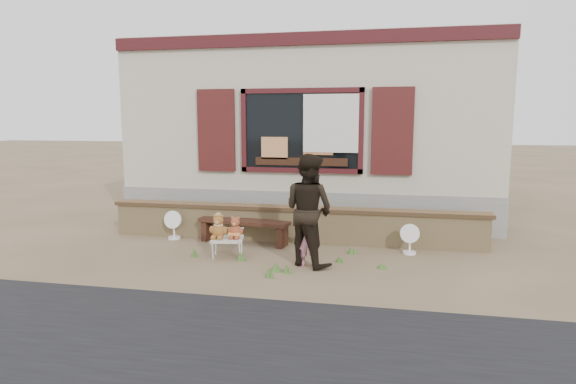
% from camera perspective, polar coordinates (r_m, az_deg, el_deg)
% --- Properties ---
extents(ground, '(80.00, 80.00, 0.00)m').
position_cam_1_polar(ground, '(8.18, -0.84, -7.56)').
color(ground, brown).
rests_on(ground, ground).
extents(shopfront, '(8.04, 5.13, 4.00)m').
position_cam_1_polar(shopfront, '(12.29, 3.61, 7.26)').
color(shopfront, '#B6AC93').
rests_on(shopfront, ground).
extents(brick_wall, '(7.10, 0.36, 0.67)m').
position_cam_1_polar(brick_wall, '(9.05, 0.50, -3.76)').
color(brick_wall, tan).
rests_on(brick_wall, ground).
extents(bench, '(1.77, 0.63, 0.45)m').
position_cam_1_polar(bench, '(8.94, -5.25, -4.05)').
color(bench, black).
rests_on(bench, ground).
extents(folding_chair, '(0.60, 0.56, 0.32)m').
position_cam_1_polar(folding_chair, '(8.12, -7.21, -5.64)').
color(folding_chair, beige).
rests_on(folding_chair, ground).
extents(teddy_bear_left, '(0.36, 0.32, 0.42)m').
position_cam_1_polar(teddy_bear_left, '(8.08, -8.23, -3.99)').
color(teddy_bear_left, brown).
rests_on(teddy_bear_left, folding_chair).
extents(teddy_bear_right, '(0.32, 0.29, 0.37)m').
position_cam_1_polar(teddy_bear_right, '(8.05, -6.24, -4.15)').
color(teddy_bear_right, brown).
rests_on(teddy_bear_right, folding_chair).
extents(child, '(0.38, 0.31, 0.91)m').
position_cam_1_polar(child, '(7.52, 2.36, -5.44)').
color(child, pink).
rests_on(child, ground).
extents(adult, '(1.07, 1.01, 1.76)m').
position_cam_1_polar(adult, '(7.51, 2.46, -2.13)').
color(adult, black).
rests_on(adult, ground).
extents(fan_left, '(0.34, 0.23, 0.56)m').
position_cam_1_polar(fan_left, '(9.50, -13.38, -3.79)').
color(fan_left, white).
rests_on(fan_left, ground).
extents(fan_right, '(0.34, 0.22, 0.53)m').
position_cam_1_polar(fan_right, '(8.48, 14.25, -5.39)').
color(fan_right, white).
rests_on(fan_right, ground).
extents(grass_tufts, '(3.22, 1.65, 0.15)m').
position_cam_1_polar(grass_tufts, '(7.69, 0.89, -8.13)').
color(grass_tufts, '#406327').
rests_on(grass_tufts, ground).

